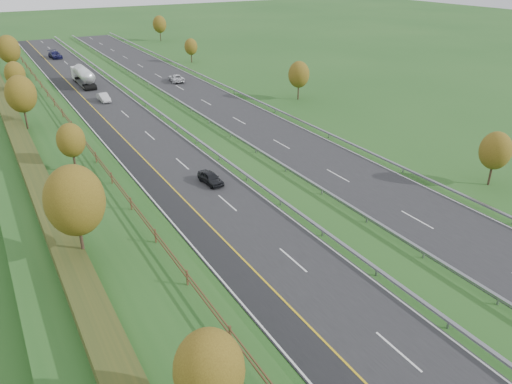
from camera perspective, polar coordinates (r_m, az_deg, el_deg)
ground at (r=69.72m, az=-5.72°, el=6.38°), size 400.00×400.00×0.00m
near_carriageway at (r=71.63m, az=-13.26°, el=6.36°), size 10.50×200.00×0.04m
far_carriageway at (r=77.52m, az=-1.48°, el=8.47°), size 10.50×200.00×0.04m
hard_shoulder at (r=70.76m, az=-16.16°, el=5.80°), size 3.00×200.00×0.04m
lane_markings at (r=73.42m, az=-8.45°, el=7.25°), size 26.75×200.00×0.01m
embankment_left at (r=69.13m, az=-23.66°, el=5.04°), size 12.00×200.00×2.00m
hedge_left at (r=68.53m, az=-25.52°, el=5.91°), size 2.20×180.00×1.10m
fence_left at (r=68.72m, az=-20.17°, el=7.05°), size 0.12×189.06×1.20m
median_barrier_near at (r=73.12m, az=-9.03°, el=7.60°), size 0.32×200.00×0.71m
median_barrier_far at (r=74.96m, az=-5.37°, el=8.25°), size 0.32×200.00×0.71m
outer_barrier_far at (r=80.14m, az=2.22°, el=9.47°), size 0.32×200.00×0.71m
trees_left at (r=64.43m, az=-23.76°, el=8.70°), size 6.64×164.30×7.66m
trees_far at (r=107.80m, az=-2.67°, el=15.57°), size 8.45×118.60×7.12m
road_tanker at (r=103.49m, az=-19.15°, el=12.48°), size 2.40×11.22×3.46m
car_dark_near at (r=54.45m, az=-5.21°, el=1.62°), size 1.87×3.97×1.31m
car_silver_mid at (r=90.37m, az=-17.02°, el=10.30°), size 1.58×4.18×1.36m
car_small_far at (r=134.82m, az=-21.99°, el=14.35°), size 2.85×5.82×1.63m
car_oncoming at (r=102.19m, az=-9.11°, el=12.74°), size 2.99×5.36×1.42m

